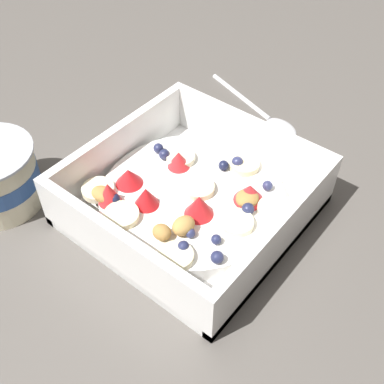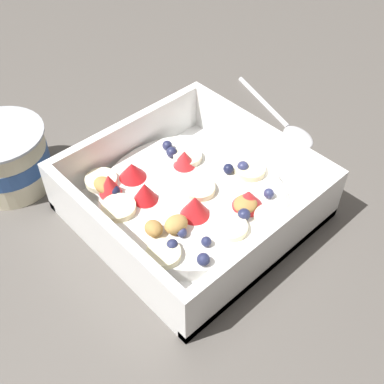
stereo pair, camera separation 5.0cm
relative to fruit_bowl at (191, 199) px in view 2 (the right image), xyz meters
name	(u,v)px [view 2 (the right image)]	position (x,y,z in m)	size (l,w,h in m)	color
ground_plane	(177,205)	(0.00, 0.02, -0.02)	(2.40, 2.40, 0.00)	#56514C
fruit_bowl	(191,199)	(0.00, 0.00, 0.00)	(0.22, 0.22, 0.06)	white
spoon	(287,123)	(0.19, 0.03, -0.02)	(0.07, 0.17, 0.01)	silver
yogurt_cup	(6,158)	(-0.12, 0.17, 0.01)	(0.10, 0.10, 0.07)	beige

